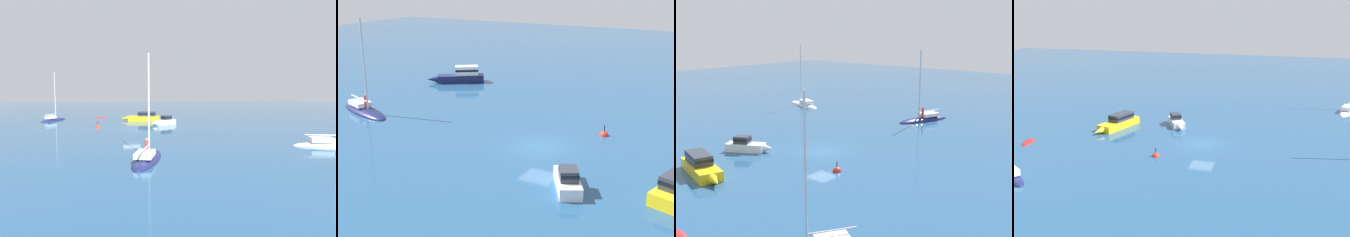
% 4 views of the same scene
% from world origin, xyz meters
% --- Properties ---
extents(ground_plane, '(160.00, 160.00, 0.00)m').
position_xyz_m(ground_plane, '(0.00, 0.00, 0.00)').
color(ground_plane, navy).
extents(launch, '(7.12, 3.35, 1.64)m').
position_xyz_m(launch, '(3.09, 11.05, 0.69)').
color(launch, yellow).
rests_on(launch, ground).
extents(ketch, '(4.37, 7.72, 9.41)m').
position_xyz_m(ketch, '(-0.30, -18.55, 0.14)').
color(ketch, '#191E4C').
rests_on(ketch, ground).
extents(yacht_1, '(7.64, 3.94, 9.52)m').
position_xyz_m(yacht_1, '(18.96, -16.41, 0.13)').
color(yacht_1, white).
rests_on(yacht_1, ground).
extents(launch_2, '(4.49, 3.16, 1.49)m').
position_xyz_m(launch_2, '(5.62, 4.52, 0.58)').
color(launch_2, white).
rests_on(launch_2, ground).
extents(channel_buoy, '(0.73, 0.73, 1.22)m').
position_xyz_m(channel_buoy, '(-4.89, 3.49, 0.00)').
color(channel_buoy, red).
rests_on(channel_buoy, ground).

